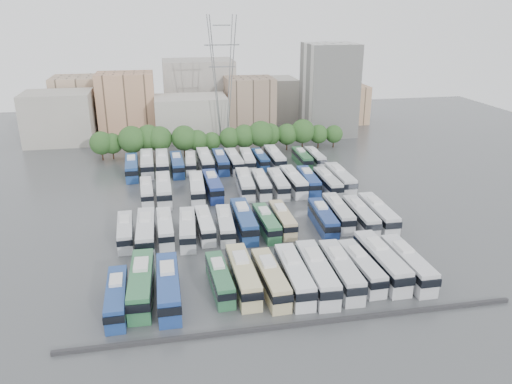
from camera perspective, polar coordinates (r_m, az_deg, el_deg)
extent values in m
plane|color=#424447|center=(90.05, -0.78, -2.99)|extent=(220.00, 220.00, 0.00)
cube|color=#2D2D30|center=(61.76, 4.81, -14.86)|extent=(56.00, 0.50, 0.50)
cylinder|color=black|center=(128.98, -17.12, 3.99)|extent=(0.36, 0.36, 2.37)
sphere|color=#234C1E|center=(128.15, -17.27, 5.36)|extent=(5.69, 5.69, 5.69)
cylinder|color=black|center=(129.45, -15.99, 4.11)|extent=(0.36, 0.36, 2.13)
sphere|color=#234C1E|center=(128.70, -16.11, 5.34)|extent=(5.12, 5.12, 5.12)
cylinder|color=black|center=(127.55, -13.88, 4.21)|extent=(0.36, 0.36, 2.76)
sphere|color=#234C1E|center=(126.58, -14.02, 5.84)|extent=(6.64, 6.64, 6.64)
cylinder|color=black|center=(128.90, -12.06, 4.52)|extent=(0.36, 0.36, 2.70)
sphere|color=#234C1E|center=(127.97, -12.19, 6.09)|extent=(6.48, 6.48, 6.48)
cylinder|color=black|center=(127.90, -10.87, 4.46)|extent=(0.36, 0.36, 2.62)
sphere|color=#234C1E|center=(126.98, -10.97, 6.00)|extent=(6.28, 6.28, 6.28)
cylinder|color=black|center=(127.52, -8.15, 4.58)|extent=(0.36, 0.36, 2.63)
sphere|color=#234C1E|center=(126.60, -8.23, 6.13)|extent=(6.31, 6.31, 6.31)
cylinder|color=black|center=(128.02, -6.67, 4.61)|extent=(0.36, 0.36, 2.19)
sphere|color=#234C1E|center=(127.25, -6.73, 5.89)|extent=(5.25, 5.25, 5.25)
cylinder|color=black|center=(128.93, -5.03, 4.72)|extent=(0.36, 0.36, 1.91)
sphere|color=#234C1E|center=(128.25, -5.06, 5.83)|extent=(4.58, 4.58, 4.58)
cylinder|color=black|center=(129.13, -2.99, 4.88)|extent=(0.36, 0.36, 2.26)
sphere|color=#234C1E|center=(128.34, -3.01, 6.19)|extent=(5.42, 5.42, 5.42)
cylinder|color=black|center=(129.49, -1.31, 4.99)|extent=(0.36, 0.36, 2.46)
sphere|color=#234C1E|center=(128.64, -1.33, 6.42)|extent=(5.90, 5.90, 5.90)
cylinder|color=black|center=(129.64, 0.54, 5.08)|extent=(0.36, 0.36, 2.74)
sphere|color=#234C1E|center=(128.70, 0.55, 6.67)|extent=(6.58, 6.58, 6.58)
cylinder|color=black|center=(131.81, 1.60, 5.25)|extent=(0.36, 0.36, 2.38)
sphere|color=#234C1E|center=(130.99, 1.61, 6.61)|extent=(5.72, 5.72, 5.72)
cylinder|color=black|center=(132.55, 3.54, 5.29)|extent=(0.36, 0.36, 2.32)
sphere|color=#234C1E|center=(131.76, 3.57, 6.61)|extent=(5.56, 5.56, 5.56)
cylinder|color=black|center=(133.67, 5.31, 5.44)|extent=(0.36, 0.36, 2.63)
sphere|color=#234C1E|center=(132.79, 5.36, 6.93)|extent=(6.32, 6.32, 6.32)
cylinder|color=black|center=(135.25, 7.10, 5.43)|extent=(0.36, 0.36, 2.08)
sphere|color=#234C1E|center=(134.55, 7.15, 6.59)|extent=(5.00, 5.00, 5.00)
cylinder|color=black|center=(136.53, 8.83, 5.47)|extent=(0.36, 0.36, 1.99)
sphere|color=#234C1E|center=(135.87, 8.89, 6.57)|extent=(4.78, 4.78, 4.78)
cube|color=#9E998E|center=(148.77, -21.57, 7.90)|extent=(18.00, 14.00, 14.00)
cube|color=tan|center=(152.01, -14.55, 9.69)|extent=(16.00, 12.00, 18.00)
cube|color=#ADA89E|center=(144.68, -7.41, 8.43)|extent=(20.00, 14.00, 12.00)
cube|color=gray|center=(152.22, -0.73, 9.97)|extent=(14.00, 12.00, 16.00)
cube|color=gray|center=(163.83, -6.54, 11.31)|extent=(22.00, 16.00, 20.00)
cube|color=tan|center=(163.44, -19.30, 9.57)|extent=(16.00, 14.00, 16.00)
cube|color=#A39E93|center=(165.51, 1.30, 10.47)|extent=(18.00, 14.00, 14.00)
cube|color=tan|center=(166.75, 9.95, 9.90)|extent=(14.00, 12.00, 12.00)
cube|color=gray|center=(158.35, -10.66, 8.93)|extent=(12.00, 10.00, 10.00)
cube|color=silver|center=(149.23, 8.34, 11.49)|extent=(14.00, 14.00, 26.00)
cylinder|color=slate|center=(131.46, -4.59, 12.20)|extent=(2.90, 2.91, 33.83)
cylinder|color=slate|center=(135.40, -4.79, 12.43)|extent=(2.90, 2.91, 33.83)
cylinder|color=slate|center=(131.96, -2.83, 12.27)|extent=(2.90, 2.91, 33.83)
cylinder|color=slate|center=(135.88, -3.07, 12.50)|extent=(2.90, 2.91, 33.83)
cube|color=slate|center=(132.39, -3.97, 18.48)|extent=(4.50, 0.30, 0.30)
cube|color=slate|center=(132.65, -3.92, 16.43)|extent=(9.00, 0.30, 0.30)
cube|color=slate|center=(133.14, -3.86, 14.09)|extent=(7.00, 0.30, 0.30)
cube|color=navy|center=(66.20, -15.62, -11.59)|extent=(2.59, 11.21, 3.16)
cube|color=black|center=(65.77, -15.68, -11.21)|extent=(2.70, 11.38, 0.93)
cube|color=silver|center=(66.50, -15.71, -9.65)|extent=(1.64, 3.01, 0.41)
cube|color=#2F6E43|center=(67.71, -12.95, -10.27)|extent=(3.23, 13.22, 3.72)
cube|color=black|center=(67.22, -13.01, -9.82)|extent=(3.37, 13.42, 1.09)
cube|color=silver|center=(68.12, -13.02, -8.05)|extent=(1.98, 3.56, 0.48)
cube|color=navy|center=(66.42, -9.98, -10.73)|extent=(2.76, 12.83, 3.63)
cube|color=black|center=(65.93, -10.01, -10.29)|extent=(2.89, 13.03, 1.07)
cube|color=silver|center=(66.79, -10.13, -8.52)|extent=(1.83, 3.43, 0.47)
cube|color=#2B6640|center=(68.00, -4.17, -9.93)|extent=(2.82, 10.89, 3.06)
cube|color=black|center=(67.59, -4.16, -9.56)|extent=(2.93, 11.06, 0.90)
cube|color=silver|center=(68.31, -4.40, -8.12)|extent=(1.67, 2.95, 0.40)
cube|color=#C5BB87|center=(68.11, -1.51, -9.57)|extent=(2.97, 12.66, 3.57)
cube|color=black|center=(67.64, -1.49, -9.14)|extent=(3.10, 12.86, 1.05)
cube|color=silver|center=(68.49, -1.77, -7.46)|extent=(1.86, 3.40, 0.46)
cube|color=#C4B686|center=(67.55, 1.65, -9.94)|extent=(3.02, 12.03, 3.38)
cube|color=black|center=(67.10, 1.69, -9.53)|extent=(3.14, 12.22, 0.99)
cube|color=silver|center=(67.87, 1.34, -7.93)|extent=(1.82, 3.25, 0.44)
cube|color=silver|center=(68.28, 4.36, -9.55)|extent=(2.84, 12.61, 3.56)
cube|color=black|center=(67.81, 4.41, -9.12)|extent=(2.97, 12.80, 1.05)
cube|color=silver|center=(68.64, 4.08, -7.45)|extent=(1.83, 3.38, 0.46)
cube|color=silver|center=(68.95, 6.94, -9.25)|extent=(3.22, 13.27, 3.74)
cube|color=black|center=(68.46, 7.00, -8.80)|extent=(3.36, 13.47, 1.10)
cube|color=silver|center=(69.32, 6.65, -7.07)|extent=(1.98, 3.57, 0.48)
cube|color=silver|center=(70.12, 9.63, -8.93)|extent=(3.05, 12.72, 3.58)
cube|color=black|center=(69.66, 9.70, -8.50)|extent=(3.18, 12.91, 1.05)
cube|color=silver|center=(70.47, 9.32, -6.88)|extent=(1.89, 3.42, 0.46)
cube|color=silver|center=(71.83, 11.88, -8.47)|extent=(2.86, 11.71, 3.30)
cube|color=black|center=(71.41, 11.96, -8.08)|extent=(2.98, 11.89, 0.97)
cube|color=silver|center=(72.12, 11.51, -6.64)|extent=(1.75, 3.16, 0.43)
cube|color=silver|center=(73.34, 14.09, -7.80)|extent=(3.10, 13.49, 3.81)
cube|color=black|center=(72.87, 14.20, -7.35)|extent=(3.24, 13.69, 1.12)
cube|color=silver|center=(73.71, 13.68, -5.73)|extent=(1.97, 3.62, 0.49)
cube|color=silver|center=(73.97, 16.90, -7.95)|extent=(2.72, 12.54, 3.55)
cube|color=black|center=(73.54, 17.01, -7.54)|extent=(2.85, 12.73, 1.04)
cube|color=silver|center=(74.29, 16.51, -6.04)|extent=(1.79, 3.35, 0.46)
cube|color=silver|center=(83.74, -14.71, -4.44)|extent=(2.80, 10.98, 3.08)
cube|color=black|center=(83.38, -14.75, -4.11)|extent=(2.91, 11.14, 0.91)
cube|color=silver|center=(84.29, -14.81, -2.98)|extent=(1.67, 2.97, 0.40)
cube|color=silver|center=(82.16, -12.46, -4.53)|extent=(2.80, 12.73, 3.60)
cube|color=black|center=(81.74, -12.50, -4.14)|extent=(2.93, 12.92, 1.06)
cube|color=silver|center=(82.80, -12.54, -2.80)|extent=(1.83, 3.40, 0.47)
cube|color=silver|center=(83.53, -10.34, -4.11)|extent=(2.63, 11.19, 3.16)
cube|color=black|center=(83.15, -10.36, -3.77)|extent=(2.75, 11.36, 0.93)
cube|color=silver|center=(84.09, -10.46, -2.62)|extent=(1.65, 3.01, 0.41)
cube|color=silver|center=(82.44, -7.82, -4.25)|extent=(3.06, 11.73, 3.29)
cube|color=black|center=(82.05, -7.84, -3.89)|extent=(3.19, 11.91, 0.97)
cube|color=silver|center=(83.02, -7.90, -2.67)|extent=(1.80, 3.18, 0.43)
cube|color=white|center=(83.77, -5.86, -3.83)|extent=(2.58, 10.86, 3.06)
cube|color=black|center=(83.41, -5.87, -3.50)|extent=(2.70, 11.03, 0.90)
cube|color=silver|center=(84.31, -6.02, -2.39)|extent=(1.61, 2.92, 0.40)
cube|color=silver|center=(83.41, -3.54, -3.83)|extent=(2.89, 11.22, 3.15)
cube|color=black|center=(83.04, -3.54, -3.49)|extent=(3.01, 11.39, 0.93)
cube|color=silver|center=(83.97, -3.64, -2.34)|extent=(1.72, 3.04, 0.41)
cube|color=navy|center=(84.33, -1.40, -3.34)|extent=(2.76, 12.76, 3.61)
cube|color=black|center=(83.91, -1.38, -2.96)|extent=(2.89, 12.96, 1.06)
cube|color=silver|center=(84.98, -1.59, -1.66)|extent=(1.82, 3.41, 0.47)
cube|color=#307144|center=(84.11, 1.19, -3.59)|extent=(2.80, 11.11, 3.12)
cube|color=black|center=(83.75, 1.22, -3.26)|extent=(2.91, 11.28, 0.92)
cube|color=silver|center=(84.64, 0.97, -2.13)|extent=(1.68, 3.00, 0.40)
cube|color=tan|center=(85.61, 3.03, -3.17)|extent=(2.44, 11.00, 3.11)
cube|color=black|center=(85.26, 3.06, -2.84)|extent=(2.55, 11.16, 0.91)
cube|color=silver|center=(86.15, 2.83, -1.74)|extent=(1.58, 2.94, 0.40)
cube|color=navy|center=(86.34, 7.65, -3.05)|extent=(3.09, 11.86, 3.33)
cube|color=black|center=(85.96, 7.69, -2.70)|extent=(3.21, 12.04, 0.98)
cube|color=silver|center=(86.92, 7.45, -1.53)|extent=(1.82, 3.21, 0.43)
cube|color=silver|center=(88.93, 9.37, -2.41)|extent=(3.05, 11.98, 3.37)
cube|color=black|center=(88.56, 9.42, -2.06)|extent=(3.18, 12.17, 0.99)
cube|color=silver|center=(89.53, 9.16, -0.92)|extent=(1.82, 3.24, 0.44)
cube|color=silver|center=(88.24, 11.85, -2.75)|extent=(2.90, 12.15, 3.42)
cube|color=black|center=(87.85, 11.92, -2.40)|extent=(3.02, 12.34, 1.01)
cube|color=silver|center=(88.81, 11.60, -1.23)|extent=(1.80, 3.27, 0.44)
cube|color=silver|center=(89.57, 13.74, -2.50)|extent=(2.93, 12.69, 3.58)
cube|color=black|center=(89.18, 13.82, -2.13)|extent=(3.06, 12.88, 1.05)
cube|color=silver|center=(90.16, 13.46, -0.93)|extent=(1.86, 3.40, 0.46)
cube|color=silver|center=(100.45, -12.38, 0.00)|extent=(2.74, 10.78, 3.03)
cube|color=black|center=(100.13, -12.40, 0.28)|extent=(2.85, 10.94, 0.89)
cube|color=silver|center=(101.14, -12.47, 1.17)|extent=(1.64, 2.91, 0.39)
cube|color=silver|center=(100.08, -10.49, 0.25)|extent=(2.84, 12.90, 3.65)
cube|color=black|center=(99.69, -10.52, 0.60)|extent=(2.97, 13.10, 1.07)
cube|color=silver|center=(100.92, -10.59, 1.66)|extent=(1.85, 3.45, 0.47)
cube|color=silver|center=(99.85, -6.77, 0.37)|extent=(3.08, 12.50, 3.52)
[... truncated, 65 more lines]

